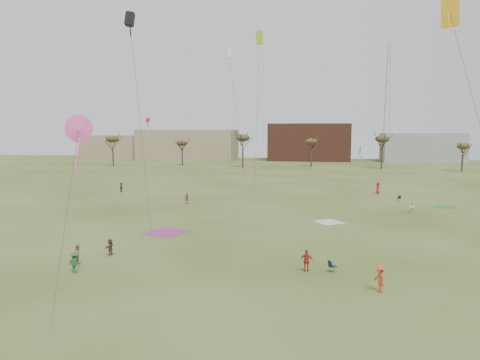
% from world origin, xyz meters
% --- Properties ---
extents(ground, '(260.00, 260.00, 0.00)m').
position_xyz_m(ground, '(0.00, 0.00, 0.00)').
color(ground, '#3B4917').
rests_on(ground, ground).
extents(flyer_near_center, '(1.09, 0.84, 1.49)m').
position_xyz_m(flyer_near_center, '(-10.00, -0.44, 0.75)').
color(flyer_near_center, '#206235').
rests_on(flyer_near_center, ground).
extents(spectator_fore_a, '(0.96, 0.41, 1.64)m').
position_xyz_m(spectator_fore_a, '(6.49, 2.53, 0.82)').
color(spectator_fore_a, '#B8371F').
rests_on(spectator_fore_a, ground).
extents(spectator_fore_b, '(0.64, 0.79, 1.55)m').
position_xyz_m(spectator_fore_b, '(-10.75, 1.42, 0.78)').
color(spectator_fore_b, '#92825C').
rests_on(spectator_fore_b, ground).
extents(spectator_fore_c, '(0.44, 1.29, 1.38)m').
position_xyz_m(spectator_fore_c, '(-9.46, 4.13, 0.69)').
color(spectator_fore_c, brown).
rests_on(spectator_fore_c, ground).
extents(flyer_mid_b, '(1.01, 1.30, 1.78)m').
position_xyz_m(flyer_mid_b, '(11.12, -0.81, 0.89)').
color(flyer_mid_b, '#D44F27').
rests_on(flyer_mid_b, ground).
extents(spectator_mid_d, '(0.57, 0.93, 1.48)m').
position_xyz_m(spectator_mid_d, '(-10.42, 29.63, 0.74)').
color(spectator_mid_d, '#AA4799').
rests_on(spectator_mid_d, ground).
extents(spectator_mid_e, '(0.74, 0.60, 1.41)m').
position_xyz_m(spectator_mid_e, '(18.92, 27.67, 0.70)').
color(spectator_mid_e, white).
rests_on(spectator_mid_e, ground).
extents(flyer_far_a, '(1.28, 1.43, 1.58)m').
position_xyz_m(flyer_far_a, '(-24.32, 38.99, 0.79)').
color(flyer_far_a, '#287A4C').
rests_on(flyer_far_a, ground).
extents(flyer_far_b, '(0.94, 1.07, 1.84)m').
position_xyz_m(flyer_far_b, '(16.94, 43.93, 0.92)').
color(flyer_far_b, '#A31C31').
rests_on(flyer_far_b, ground).
extents(blanket_cream, '(3.64, 3.64, 0.03)m').
position_xyz_m(blanket_cream, '(8.61, 20.31, 0.00)').
color(blanket_cream, silver).
rests_on(blanket_cream, ground).
extents(blanket_plum, '(4.32, 4.32, 0.03)m').
position_xyz_m(blanket_plum, '(-7.61, 12.62, 0.00)').
color(blanket_plum, '#A0317D').
rests_on(blanket_plum, ground).
extents(blanket_olive, '(3.37, 3.37, 0.03)m').
position_xyz_m(blanket_olive, '(24.13, 32.89, 0.00)').
color(blanket_olive, '#2F8233').
rests_on(blanket_olive, ground).
extents(camp_chair_center, '(0.72, 0.71, 0.87)m').
position_xyz_m(camp_chair_center, '(8.34, 2.76, 0.26)').
color(camp_chair_center, '#131F36').
rests_on(camp_chair_center, ground).
extents(camp_chair_right, '(0.74, 0.73, 0.87)m').
position_xyz_m(camp_chair_right, '(18.81, 36.38, 0.26)').
color(camp_chair_right, '#16153B').
rests_on(camp_chair_right, ground).
extents(kites_aloft, '(76.45, 60.43, 24.94)m').
position_xyz_m(kites_aloft, '(-5.41, 24.53, 17.86)').
color(kites_aloft, red).
rests_on(kites_aloft, ground).
extents(tree_line, '(117.44, 49.32, 8.91)m').
position_xyz_m(tree_line, '(-2.85, 79.12, 7.09)').
color(tree_line, '#3A2B1E').
rests_on(tree_line, ground).
extents(building_tan, '(32.00, 14.00, 10.00)m').
position_xyz_m(building_tan, '(-35.00, 115.00, 5.00)').
color(building_tan, '#937F60').
rests_on(building_tan, ground).
extents(building_brick, '(26.00, 16.00, 12.00)m').
position_xyz_m(building_brick, '(5.00, 120.00, 6.00)').
color(building_brick, brown).
rests_on(building_brick, ground).
extents(building_grey, '(24.00, 12.00, 9.00)m').
position_xyz_m(building_grey, '(40.00, 118.00, 4.50)').
color(building_grey, gray).
rests_on(building_grey, ground).
extents(building_tan_west, '(20.00, 12.00, 8.00)m').
position_xyz_m(building_tan_west, '(-65.00, 122.00, 4.00)').
color(building_tan_west, '#937F60').
rests_on(building_tan_west, ground).
extents(radio_tower, '(1.51, 1.72, 41.00)m').
position_xyz_m(radio_tower, '(30.00, 125.00, 19.21)').
color(radio_tower, '#9EA3A8').
rests_on(radio_tower, ground).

